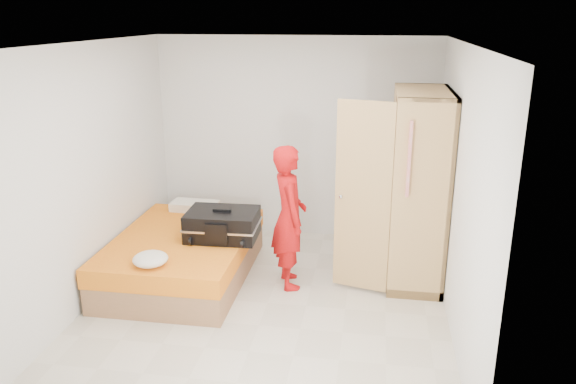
% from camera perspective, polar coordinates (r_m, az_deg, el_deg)
% --- Properties ---
extents(room, '(4.00, 4.02, 2.60)m').
position_cam_1_polar(room, '(5.40, -2.22, 0.97)').
color(room, beige).
rests_on(room, ground).
extents(bed, '(1.42, 2.02, 0.50)m').
position_cam_1_polar(bed, '(6.45, -10.58, -6.44)').
color(bed, '#9D6B47').
rests_on(bed, ground).
extents(wardrobe, '(1.16, 1.20, 2.10)m').
position_cam_1_polar(wardrobe, '(6.24, 12.59, -0.05)').
color(wardrobe, tan).
rests_on(wardrobe, ground).
extents(person, '(0.54, 0.66, 1.57)m').
position_cam_1_polar(person, '(5.98, 0.11, -2.56)').
color(person, red).
rests_on(person, ground).
extents(suitcase, '(0.80, 0.60, 0.33)m').
position_cam_1_polar(suitcase, '(6.18, -6.67, -3.30)').
color(suitcase, black).
rests_on(suitcase, bed).
extents(round_cushion, '(0.34, 0.34, 0.13)m').
position_cam_1_polar(round_cushion, '(5.68, -13.81, -6.63)').
color(round_cushion, white).
rests_on(round_cushion, bed).
extents(pillow, '(0.59, 0.32, 0.11)m').
position_cam_1_polar(pillow, '(7.12, -9.44, -1.41)').
color(pillow, white).
rests_on(pillow, bed).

